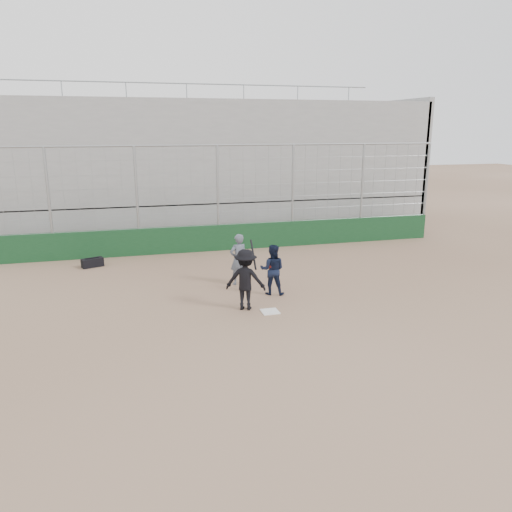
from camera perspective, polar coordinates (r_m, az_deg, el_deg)
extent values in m
plane|color=brown|center=(13.00, 1.61, -6.41)|extent=(90.00, 90.00, 0.00)
cube|color=white|center=(13.00, 1.61, -6.36)|extent=(0.44, 0.44, 0.02)
cube|color=#103419|center=(19.40, -4.28, 2.13)|extent=(18.00, 0.25, 1.00)
cylinder|color=gray|center=(19.14, -4.37, 6.52)|extent=(0.10, 0.10, 4.00)
cylinder|color=gray|center=(22.59, 18.86, 7.01)|extent=(0.10, 0.10, 4.00)
cylinder|color=gray|center=(18.97, -4.49, 12.52)|extent=(18.00, 0.07, 0.07)
cube|color=gray|center=(24.15, -6.52, 5.24)|extent=(20.00, 6.70, 1.60)
cube|color=gray|center=(23.86, -6.72, 12.13)|extent=(20.00, 6.70, 4.20)
cube|color=gray|center=(27.22, 15.00, 10.34)|extent=(0.25, 6.70, 6.10)
cylinder|color=gray|center=(27.05, -7.96, 18.94)|extent=(20.00, 0.06, 0.06)
imported|color=black|center=(12.96, -1.21, -2.71)|extent=(1.19, 0.95, 1.61)
cylinder|color=black|center=(12.99, -0.31, 0.16)|extent=(0.07, 0.57, 0.71)
imported|color=black|center=(14.18, 1.87, -2.57)|extent=(0.87, 0.78, 0.96)
sphere|color=maroon|center=(14.07, 1.88, -1.05)|extent=(0.28, 0.28, 0.28)
imported|color=#4C5460|center=(15.06, -2.03, -0.66)|extent=(0.65, 0.52, 1.41)
cube|color=black|center=(17.95, -18.19, -0.72)|extent=(0.77, 0.54, 0.30)
cylinder|color=black|center=(17.91, -18.23, -0.19)|extent=(0.44, 0.21, 0.04)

